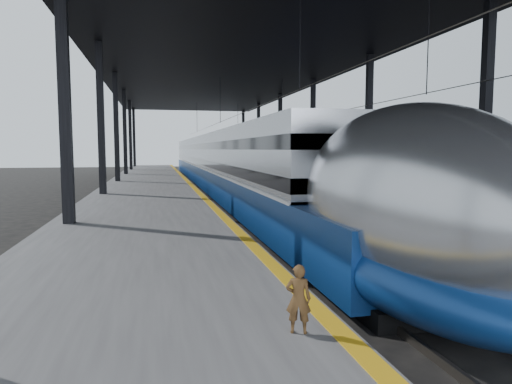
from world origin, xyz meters
name	(u,v)px	position (x,y,z in m)	size (l,w,h in m)	color
ground	(283,287)	(0.00, 0.00, 0.00)	(160.00, 160.00, 0.00)	black
platform	(148,193)	(-3.50, 20.00, 0.50)	(6.00, 80.00, 1.00)	#4C4C4F
yellow_strip	(191,185)	(-0.70, 20.00, 1.00)	(0.30, 80.00, 0.01)	gold
rails	(267,197)	(4.50, 20.00, 0.08)	(6.52, 80.00, 0.16)	slate
canopy	(229,63)	(1.90, 20.00, 9.12)	(18.00, 75.00, 9.47)	black
tgv_train	(220,165)	(2.00, 25.48, 2.10)	(3.13, 65.20, 4.48)	#A9ABB0
second_train	(256,164)	(7.00, 34.56, 1.88)	(2.69, 56.05, 3.71)	#161C93
child	(298,299)	(-1.25, -5.11, 1.46)	(0.33, 0.22, 0.91)	#4F351A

